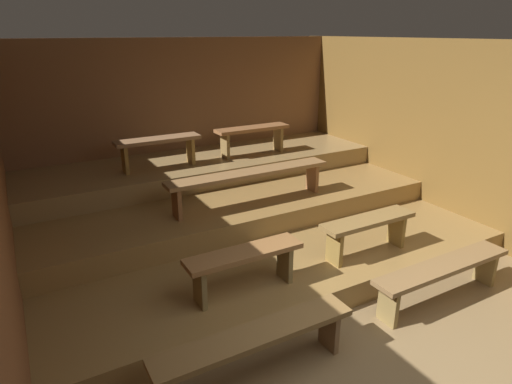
% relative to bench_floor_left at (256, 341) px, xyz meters
% --- Properties ---
extents(ground, '(6.16, 5.87, 0.08)m').
position_rel_bench_floor_left_xyz_m(ground, '(1.09, 1.74, -0.39)').
color(ground, olive).
extents(wall_back, '(6.16, 0.06, 2.57)m').
position_rel_bench_floor_left_xyz_m(wall_back, '(1.09, 4.30, 0.93)').
color(wall_back, brown).
rests_on(wall_back, ground).
extents(wall_right, '(0.06, 5.87, 2.57)m').
position_rel_bench_floor_left_xyz_m(wall_right, '(3.80, 1.74, 0.93)').
color(wall_right, brown).
rests_on(wall_right, ground).
extents(platform_lower, '(5.36, 3.94, 0.27)m').
position_rel_bench_floor_left_xyz_m(platform_lower, '(1.09, 2.30, -0.22)').
color(platform_lower, olive).
rests_on(platform_lower, ground).
extents(platform_middle, '(5.36, 2.59, 0.27)m').
position_rel_bench_floor_left_xyz_m(platform_middle, '(1.09, 2.98, 0.06)').
color(platform_middle, olive).
rests_on(platform_middle, platform_lower).
extents(platform_upper, '(5.36, 1.42, 0.27)m').
position_rel_bench_floor_left_xyz_m(platform_upper, '(1.09, 3.57, 0.33)').
color(platform_upper, olive).
rests_on(platform_upper, platform_middle).
extents(bench_floor_left, '(1.72, 0.29, 0.44)m').
position_rel_bench_floor_left_xyz_m(bench_floor_left, '(0.00, 0.00, 0.00)').
color(bench_floor_left, olive).
rests_on(bench_floor_left, ground).
extents(bench_floor_right, '(1.72, 0.29, 0.44)m').
position_rel_bench_floor_left_xyz_m(bench_floor_right, '(2.19, 0.00, 0.00)').
color(bench_floor_right, olive).
rests_on(bench_floor_right, ground).
extents(bench_lower_left, '(1.16, 0.29, 0.44)m').
position_rel_bench_floor_left_xyz_m(bench_lower_left, '(0.31, 0.79, 0.26)').
color(bench_lower_left, olive).
rests_on(bench_lower_left, platform_lower).
extents(bench_lower_right, '(1.16, 0.29, 0.44)m').
position_rel_bench_floor_left_xyz_m(bench_lower_right, '(1.87, 0.79, 0.26)').
color(bench_lower_right, olive).
rests_on(bench_lower_right, platform_lower).
extents(bench_middle_center, '(2.22, 0.29, 0.44)m').
position_rel_bench_floor_left_xyz_m(bench_middle_center, '(1.14, 2.19, 0.56)').
color(bench_middle_center, olive).
rests_on(bench_middle_center, platform_middle).
extents(bench_upper_left, '(1.19, 0.29, 0.44)m').
position_rel_bench_floor_left_xyz_m(bench_upper_left, '(0.34, 3.40, 0.80)').
color(bench_upper_left, '#8E6643').
rests_on(bench_upper_left, platform_upper).
extents(bench_upper_right, '(1.19, 0.29, 0.44)m').
position_rel_bench_floor_left_xyz_m(bench_upper_right, '(1.85, 3.40, 0.80)').
color(bench_upper_right, '#935E37').
rests_on(bench_upper_right, platform_upper).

